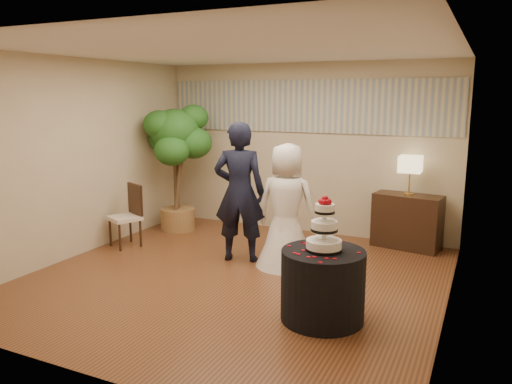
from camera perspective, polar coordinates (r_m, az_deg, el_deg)
The scene contains 15 objects.
floor at distance 6.42m, azimuth -2.36°, elevation -9.79°, with size 5.00×5.00×0.00m, color brown.
ceiling at distance 6.02m, azimuth -2.58°, elevation 15.96°, with size 5.00×5.00×0.00m, color white.
wall_back at distance 8.34m, azimuth 5.55°, elevation 4.92°, with size 5.00×0.06×2.80m, color #C7B693.
wall_front at distance 4.06m, azimuth -19.09°, elevation -2.13°, with size 5.00×0.06×2.80m, color #C7B693.
wall_left at distance 7.55m, azimuth -19.56°, elevation 3.70°, with size 0.06×5.00×2.80m, color #C7B693.
wall_right at distance 5.39m, azimuth 21.78°, elevation 0.83°, with size 0.06×5.00×2.80m, color #C7B693.
mural_border at distance 8.28m, azimuth 5.60°, elevation 9.73°, with size 4.90×0.02×0.85m, color #A7AA9C.
groom at distance 6.84m, azimuth -1.90°, elevation -0.02°, with size 0.71×0.46×1.94m, color black.
bride at distance 6.65m, azimuth 3.52°, elevation -1.55°, with size 0.82×0.82×1.67m, color white.
cake_table at distance 5.23m, azimuth 7.63°, elevation -10.52°, with size 0.86×0.86×0.74m, color black.
wedding_cake at distance 5.02m, azimuth 7.82°, elevation -3.57°, with size 0.37×0.37×0.57m, color white, non-canonical shape.
console at distance 7.86m, azimuth 16.88°, elevation -3.22°, with size 0.98×0.44×0.82m, color black.
table_lamp at distance 7.73m, azimuth 17.17°, elevation 1.82°, with size 0.32×0.32×0.58m, color beige, non-canonical shape.
ficus_tree at distance 8.51m, azimuth -9.12°, elevation 2.82°, with size 1.03×1.03×2.17m, color #245E1D, non-canonical shape.
side_chair at distance 7.82m, azimuth -14.80°, elevation -2.68°, with size 0.44×0.46×0.95m, color black, non-canonical shape.
Camera 1 is at (2.79, -5.31, 2.28)m, focal length 35.00 mm.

